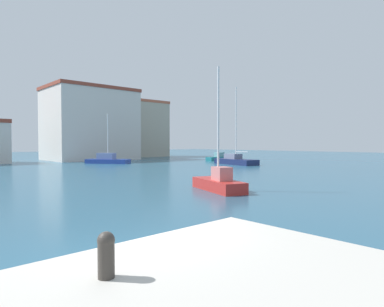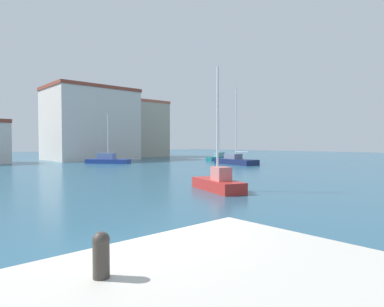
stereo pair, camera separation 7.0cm
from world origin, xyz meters
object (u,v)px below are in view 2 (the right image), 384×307
Objects in this scene: sailboat_red_near_pier at (218,182)px; sailboat_teal_center_channel at (219,157)px; mooring_bollard at (101,253)px; sailboat_blue_behind_lamppost at (108,160)px; sailboat_navy_outer_mooring at (235,160)px.

sailboat_teal_center_channel is (22.85, 21.27, 0.01)m from sailboat_red_near_pier.
sailboat_teal_center_channel is (34.18, 29.95, -0.78)m from mooring_bollard.
sailboat_blue_behind_lamppost is at bearing 161.77° from sailboat_teal_center_channel.
mooring_bollard is 14.30m from sailboat_red_near_pier.
sailboat_red_near_pier is at bearing -137.05° from sailboat_teal_center_channel.
mooring_bollard is 39.72m from sailboat_blue_behind_lamppost.
sailboat_red_near_pier is 0.72× the size of sailboat_navy_outer_mooring.
sailboat_navy_outer_mooring is 1.47× the size of sailboat_teal_center_channel.
sailboat_red_near_pier reaches higher than mooring_bollard.
sailboat_red_near_pier is at bearing -142.14° from sailboat_navy_outer_mooring.
sailboat_teal_center_channel is at bearing -18.23° from sailboat_blue_behind_lamppost.
sailboat_navy_outer_mooring reaches higher than sailboat_blue_behind_lamppost.
sailboat_navy_outer_mooring is at bearing -123.58° from sailboat_teal_center_channel.
sailboat_navy_outer_mooring reaches higher than mooring_bollard.
sailboat_navy_outer_mooring is (18.03, 14.02, 0.02)m from sailboat_red_near_pier.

